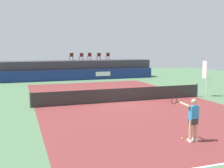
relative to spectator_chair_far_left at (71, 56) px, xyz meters
The scene contains 15 objects.
ground_plane 12.80m from the spectator_chair_far_left, 86.93° to the right, with size 48.00×48.00×0.00m, color #4C704C.
court_inner 15.74m from the spectator_chair_far_left, 87.52° to the right, with size 12.00×22.00×0.00m, color maroon.
sponsor_wall 2.97m from the spectator_chair_far_left, 71.15° to the right, with size 18.00×0.22×1.20m.
spectator_platform 1.74m from the spectator_chair_far_left, 16.27° to the right, with size 18.00×2.80×2.20m, color #38383D.
spectator_chair_far_left is the anchor object (origin of this frame).
spectator_chair_left 1.20m from the spectator_chair_far_left, 14.25° to the right, with size 0.44×0.44×0.89m.
spectator_chair_center 2.22m from the spectator_chair_far_left, ahead, with size 0.48×0.48×0.89m.
spectator_chair_right 3.36m from the spectator_chair_far_left, ahead, with size 0.46×0.46×0.89m.
spectator_chair_far_right 4.55m from the spectator_chair_far_left, ahead, with size 0.48×0.48×0.89m.
umpire_chair 17.29m from the spectator_chair_far_left, 64.03° to the right, with size 0.50×0.50×2.76m.
tennis_net 15.67m from the spectator_chair_far_left, 87.52° to the right, with size 12.40×0.02×0.95m, color #2D2D2D.
net_post_near 16.60m from the spectator_chair_far_left, 109.64° to the right, with size 0.10×0.10×1.00m, color #4C4C51.
net_post_far 17.09m from the spectator_chair_far_left, 66.09° to the right, with size 0.10×0.10×1.00m, color #4C4C51.
tennis_player 24.25m from the spectator_chair_far_left, 88.97° to the right, with size 0.77×1.13×1.77m.
tennis_ball 24.01m from the spectator_chair_far_left, 89.56° to the right, with size 0.07×0.07×0.07m, color #D8EA33.
Camera 1 is at (-6.88, -18.09, 3.84)m, focal length 44.84 mm.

